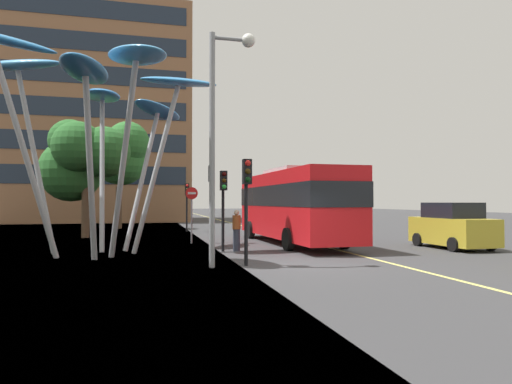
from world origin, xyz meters
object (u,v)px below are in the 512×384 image
Objects in this scene: no_entry_sign at (192,206)px; red_bus at (293,202)px; leaf_sculpture at (93,88)px; traffic_light_kerb_far at (223,193)px; street_lamp at (222,116)px; pedestrian at (237,230)px; traffic_light_kerb_near at (247,188)px; traffic_light_island_mid at (211,187)px; car_parked_mid at (452,227)px; traffic_light_opposite at (187,197)px.

red_bus is at bearing -14.60° from no_entry_sign.
leaf_sculpture is 6.55m from traffic_light_kerb_far.
street_lamp is 8.92m from no_entry_sign.
leaf_sculpture is at bearing -137.27° from no_entry_sign.
pedestrian is 0.62× the size of no_entry_sign.
leaf_sculpture is 3.16× the size of traffic_light_kerb_far.
traffic_light_kerb_far is at bearing -2.91° from leaf_sculpture.
traffic_light_kerb_near is 1.03× the size of traffic_light_kerb_far.
traffic_light_kerb_near is at bearing -89.99° from traffic_light_island_mid.
traffic_light_kerb_near is 0.84× the size of car_parked_mid.
traffic_light_opposite is at bearing 91.73° from traffic_light_kerb_far.
street_lamp reaches higher than traffic_light_kerb_near.
leaf_sculpture is 7.40m from no_entry_sign.
traffic_light_opposite is 1.93× the size of pedestrian.
traffic_light_island_mid is 8.88m from traffic_light_opposite.
car_parked_mid is at bearing -5.49° from traffic_light_kerb_far.
red_bus is at bearing 147.68° from car_parked_mid.
traffic_light_opposite reaches higher than no_entry_sign.
street_lamp is 4.36× the size of pedestrian.
traffic_light_kerb_far is 1.01× the size of traffic_light_opposite.
traffic_light_island_mid is (-3.88, 1.04, 0.76)m from red_bus.
street_lamp is (-0.80, -8.21, 1.97)m from traffic_light_island_mid.
traffic_light_opposite is 17.33m from car_parked_mid.
leaf_sculpture reaches higher than pedestrian.
leaf_sculpture is 6.53m from street_lamp.
car_parked_mid is (9.99, 3.27, -1.53)m from traffic_light_kerb_near.
no_entry_sign is (-4.82, 1.26, -0.18)m from red_bus.
leaf_sculpture is 1.41× the size of street_lamp.
no_entry_sign is (-0.89, 4.16, -0.58)m from traffic_light_kerb_far.
no_entry_sign is at bearing 154.90° from car_parked_mid.
red_bus is 3.38× the size of traffic_light_kerb_far.
traffic_light_opposite reaches higher than car_parked_mid.
traffic_light_kerb_far is at bearing -166.64° from pedestrian.
traffic_light_kerb_far is at bearing -77.87° from no_entry_sign.
pedestrian is (0.53, 4.37, -1.62)m from traffic_light_kerb_near.
red_bus is 3.29× the size of traffic_light_kerb_near.
pedestrian is (-3.35, -2.76, -1.16)m from red_bus.
traffic_light_kerb_far reaches higher than no_entry_sign.
no_entry_sign reaches higher than pedestrian.
traffic_light_opposite is at bearing 91.47° from traffic_light_kerb_near.
no_entry_sign is at bearing 110.10° from pedestrian.
street_lamp is 6.02m from pedestrian.
traffic_light_kerb_far is 0.45× the size of street_lamp.
leaf_sculpture is 7.35m from traffic_light_island_mid.
traffic_light_kerb_near is 0.89× the size of traffic_light_island_mid.
red_bus reaches higher than traffic_light_kerb_far.
traffic_light_island_mid is (5.16, 3.68, -3.72)m from leaf_sculpture.
leaf_sculpture is at bearing -110.64° from traffic_light_opposite.
traffic_light_kerb_near is 4.69m from pedestrian.
traffic_light_kerb_far is at bearing -90.68° from traffic_light_island_mid.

